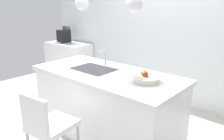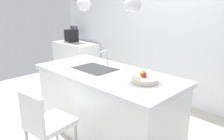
% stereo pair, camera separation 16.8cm
% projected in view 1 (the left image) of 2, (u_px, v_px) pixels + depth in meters
% --- Properties ---
extents(floor, '(6.60, 6.60, 0.00)m').
position_uv_depth(floor, '(107.00, 133.00, 3.15)').
color(floor, '#BCB7AD').
rests_on(floor, ground).
extents(back_wall, '(6.00, 0.10, 2.60)m').
position_uv_depth(back_wall, '(170.00, 29.00, 3.97)').
color(back_wall, white).
rests_on(back_wall, ground).
extents(kitchen_island, '(1.99, 0.91, 0.88)m').
position_uv_depth(kitchen_island, '(106.00, 104.00, 3.02)').
color(kitchen_island, white).
rests_on(kitchen_island, ground).
extents(sink_basin, '(0.56, 0.40, 0.02)m').
position_uv_depth(sink_basin, '(94.00, 69.00, 3.04)').
color(sink_basin, '#2D2D30').
rests_on(sink_basin, kitchen_island).
extents(faucet, '(0.02, 0.17, 0.22)m').
position_uv_depth(faucet, '(104.00, 56.00, 3.15)').
color(faucet, silver).
rests_on(faucet, kitchen_island).
extents(fruit_bowl, '(0.30, 0.30, 0.13)m').
position_uv_depth(fruit_bowl, '(146.00, 78.00, 2.55)').
color(fruit_bowl, beige).
rests_on(fruit_bowl, kitchen_island).
extents(side_counter, '(1.10, 0.60, 0.82)m').
position_uv_depth(side_counter, '(69.00, 60.00, 5.47)').
color(side_counter, white).
rests_on(side_counter, ground).
extents(coffee_machine, '(0.20, 0.35, 0.38)m').
position_uv_depth(coffee_machine, '(64.00, 36.00, 5.40)').
color(coffee_machine, black).
rests_on(coffee_machine, side_counter).
extents(chair_near, '(0.45, 0.50, 0.87)m').
position_uv_depth(chair_near, '(48.00, 125.00, 2.39)').
color(chair_near, white).
rests_on(chair_near, ground).
extents(pendant_light_left, '(0.18, 0.18, 0.78)m').
position_uv_depth(pendant_light_left, '(82.00, 4.00, 2.92)').
color(pendant_light_left, silver).
extents(pendant_light_right, '(0.18, 0.18, 0.78)m').
position_uv_depth(pendant_light_right, '(134.00, 4.00, 2.40)').
color(pendant_light_right, silver).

